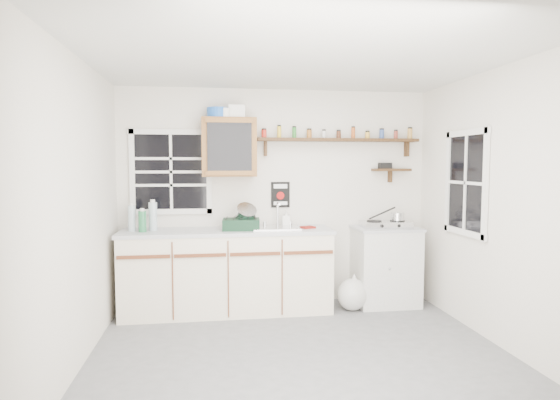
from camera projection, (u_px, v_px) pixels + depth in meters
The scene contains 18 objects.
room at pixel (302, 210), 3.91m from camera, with size 3.64×3.24×2.54m.
main_cabinet at pixel (227, 271), 5.17m from camera, with size 2.31×0.63×0.92m.
right_cabinet at pixel (385, 266), 5.45m from camera, with size 0.73×0.57×0.91m.
sink at pixel (275, 228), 5.21m from camera, with size 0.52×0.44×0.29m.
upper_cabinet at pixel (229, 147), 5.21m from camera, with size 0.60×0.32×0.65m.
upper_cabinet_clutter at pixel (225, 112), 5.18m from camera, with size 0.42×0.24×0.14m.
spice_shelf at pixel (339, 139), 5.45m from camera, with size 1.91×0.18×0.35m.
secondary_shelf at pixel (389, 169), 5.58m from camera, with size 0.45×0.16×0.24m.
warning_sign at pixel (280, 195), 5.48m from camera, with size 0.22×0.02×0.30m.
window_back at pixel (171, 172), 5.28m from camera, with size 0.93×0.03×0.98m.
window_right at pixel (466, 183), 4.69m from camera, with size 0.03×0.78×1.08m.
water_bottles at pixel (144, 218), 5.01m from camera, with size 0.30×0.18×0.34m.
dish_rack at pixel (243, 221), 5.12m from camera, with size 0.42×0.33×0.30m.
soap_bottle at pixel (286, 218), 5.39m from camera, with size 0.09×0.09×0.19m, color white.
rag at pixel (308, 227), 5.24m from camera, with size 0.14×0.12×0.02m, color maroon.
hotplate at pixel (386, 224), 5.40m from camera, with size 0.57×0.32×0.08m.
saucepan at pixel (397, 217), 5.41m from camera, with size 0.38×0.20×0.16m.
trash_bag at pixel (352, 294), 5.23m from camera, with size 0.38×0.34×0.43m.
Camera 1 is at (-0.73, -3.83, 1.63)m, focal length 30.00 mm.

